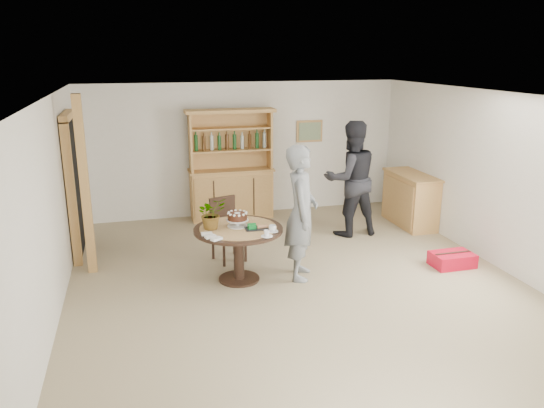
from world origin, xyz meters
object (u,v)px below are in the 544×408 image
Objects in this scene: red_suitcase at (452,259)px; teen_boy at (301,213)px; sideboard at (410,199)px; dining_chair at (226,225)px; adult_person at (351,179)px; hutch at (231,182)px; dining_table at (238,238)px.

teen_boy is at bearing 174.06° from red_suitcase.
dining_chair is at bearing -167.15° from sideboard.
sideboard is 2.01m from red_suitcase.
teen_boy is 3.07× the size of red_suitcase.
adult_person is at bearing -170.68° from sideboard.
teen_boy reaches higher than dining_chair.
adult_person is (1.78, -1.45, 0.29)m from hutch.
dining_chair is (-0.02, 0.83, -0.07)m from dining_table.
teen_boy is (0.42, -2.96, 0.24)m from hutch.
adult_person reaches higher than dining_chair.
red_suitcase is (3.14, -1.14, -0.43)m from dining_chair.
sideboard is (3.04, -1.24, -0.22)m from hutch.
dining_table is at bearing -98.61° from hutch.
dining_chair reaches higher than red_suitcase.
adult_person reaches higher than red_suitcase.
dining_table is at bearing 173.70° from red_suitcase.
adult_person is 3.23× the size of red_suitcase.
adult_person is at bearing -39.18° from hutch.
dining_chair is at bearing 12.34° from adult_person.
dining_table is 0.92m from teen_boy.
dining_table is (-3.47, -1.62, 0.13)m from sideboard.
dining_chair reaches higher than dining_table.
hutch reaches higher than sideboard.
red_suitcase is at bearing -5.75° from dining_table.
teen_boy is at bearing 45.62° from adult_person.
dining_chair is at bearing 62.77° from teen_boy.
hutch is 1.10× the size of teen_boy.
dining_chair reaches higher than sideboard.
hutch is at bearing -41.64° from adult_person.
hutch is 3.38× the size of red_suitcase.
hutch reaches higher than dining_chair.
adult_person is at bearing -2.70° from dining_chair.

